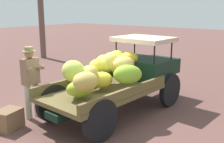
{
  "coord_description": "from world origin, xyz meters",
  "views": [
    {
      "loc": [
        -4.89,
        -4.27,
        2.71
      ],
      "look_at": [
        0.34,
        -0.27,
        1.14
      ],
      "focal_mm": 43.31,
      "sensor_mm": 36.0,
      "label": 1
    }
  ],
  "objects": [
    {
      "name": "farmer",
      "position": [
        -1.02,
        1.2,
        1.02
      ],
      "size": [
        0.53,
        0.47,
        1.79
      ],
      "rotation": [
        0.0,
        0.0,
        -1.49
      ],
      "color": "#B5B9A3",
      "rests_on": "ground"
    },
    {
      "name": "ground_plane",
      "position": [
        0.0,
        0.0,
        0.0
      ],
      "size": [
        60.0,
        60.0,
        0.0
      ],
      "primitive_type": "plane",
      "color": "brown"
    },
    {
      "name": "truck",
      "position": [
        0.75,
        -0.27,
        0.99
      ],
      "size": [
        4.54,
        2.05,
        1.9
      ],
      "rotation": [
        0.0,
        0.0,
        -0.07
      ],
      "color": "black",
      "rests_on": "ground"
    },
    {
      "name": "wooden_crate",
      "position": [
        -1.78,
        1.07,
        0.23
      ],
      "size": [
        0.63,
        0.55,
        0.46
      ],
      "primitive_type": "cube",
      "rotation": [
        0.0,
        0.0,
        0.21
      ],
      "color": "brown",
      "rests_on": "ground"
    }
  ]
}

